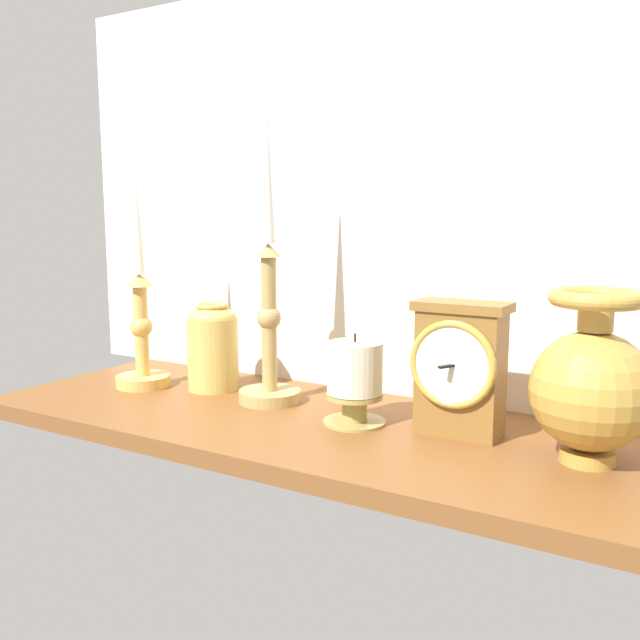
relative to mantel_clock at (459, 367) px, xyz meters
The scene contains 8 objects.
ground_plane 21.68cm from the mantel_clock, 169.88° to the right, with size 100.00×36.00×2.40cm, color brown.
back_wall 33.77cm from the mantel_clock, 141.28° to the left, with size 120.00×2.00×65.00cm, color silver.
mantel_clock is the anchor object (origin of this frame).
candlestick_tall_left 30.32cm from the mantel_clock, behind, with size 9.48×9.48×44.58cm.
candlestick_tall_center 53.62cm from the mantel_clock, behind, with size 8.88×8.88×35.50cm.
brass_vase_bulbous 16.35cm from the mantel_clock, ahead, with size 13.74×13.74×19.96cm.
brass_vase_jar 42.38cm from the mantel_clock, behind, with size 8.22×8.22×14.12cm.
pillar_candle_front 14.26cm from the mantel_clock, behind, with size 8.57×8.57×12.43cm.
Camera 1 is at (47.51, -79.35, 28.23)cm, focal length 38.72 mm.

